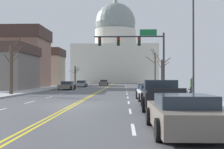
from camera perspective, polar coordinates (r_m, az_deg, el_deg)
ground at (r=18.49m, az=-7.54°, el=-5.96°), size 20.00×180.00×0.20m
signal_gantry at (r=32.28m, az=5.35°, el=5.53°), size 7.91×0.41×7.03m
street_lamp_right at (r=21.68m, az=15.31°, el=8.27°), size 2.00×0.24×8.49m
capitol_building at (r=102.78m, az=0.68°, el=4.51°), size 28.48×22.21×31.05m
sedan_near_00 at (r=28.51m, az=6.84°, el=-3.03°), size 2.11×4.44×1.16m
sedan_near_01 at (r=22.12m, az=7.71°, el=-3.69°), size 2.14×4.57×1.18m
pickup_truck_near_02 at (r=16.19m, az=9.80°, el=-4.19°), size 2.39×5.53×1.60m
sedan_near_03 at (r=9.34m, az=14.00°, el=-7.73°), size 2.10×4.42×1.21m
sedan_oncoming_00 at (r=42.61m, az=-8.96°, el=-2.23°), size 2.00×4.50×1.22m
sedan_oncoming_01 at (r=55.72m, az=-6.13°, el=-1.87°), size 2.00×4.56×1.22m
sedan_oncoming_02 at (r=66.93m, az=-1.65°, el=-1.65°), size 2.11×4.62×1.26m
flank_building_00 at (r=57.25m, az=-19.36°, el=3.25°), size 13.14×9.35×11.07m
flank_building_02 at (r=70.39m, az=-13.64°, el=1.52°), size 9.61×8.23×8.68m
bare_tree_00 at (r=43.21m, az=9.98°, el=0.47°), size 2.08×1.49×5.05m
bare_tree_01 at (r=30.00m, az=-19.44°, el=1.18°), size 1.91×1.57×5.71m
bare_tree_02 at (r=48.98m, az=8.53°, el=1.35°), size 2.23×1.99×6.64m
bare_tree_03 at (r=65.80m, az=-7.36°, el=-0.06°), size 2.60×1.52×4.34m
pedestrian_00 at (r=26.08m, az=15.68°, el=-2.07°), size 0.35×0.34×1.70m
bicycle_parked at (r=20.56m, az=15.01°, el=-4.10°), size 0.12×1.77×0.85m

